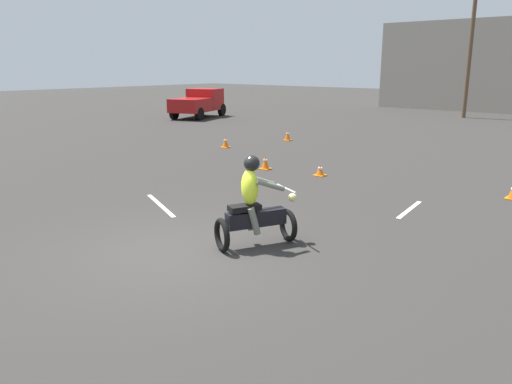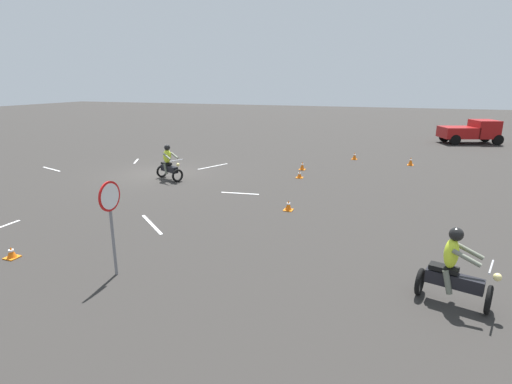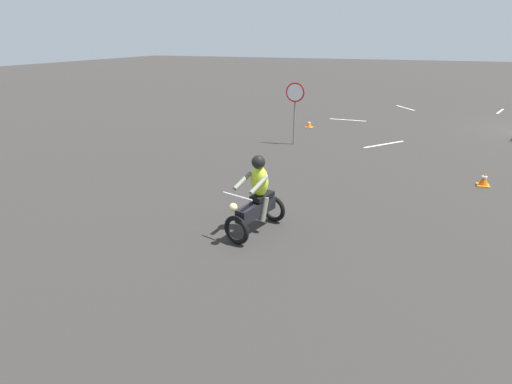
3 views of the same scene
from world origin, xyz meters
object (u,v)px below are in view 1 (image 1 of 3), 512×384
motorcycle_rider_foreground (254,207)px  traffic_cone_far_center (265,163)px  traffic_cone_near_left (288,135)px  traffic_cone_far_right (225,142)px  utility_pole_far (472,30)px  pickup_truck (199,102)px  traffic_cone_mid_left (320,170)px

motorcycle_rider_foreground → traffic_cone_far_center: size_ratio=3.77×
traffic_cone_near_left → traffic_cone_far_center: (3.17, -5.36, -0.01)m
traffic_cone_far_right → utility_pole_far: bearing=80.2°
pickup_truck → utility_pole_far: utility_pole_far is taller
pickup_truck → traffic_cone_far_right: bearing=-57.3°
traffic_cone_near_left → motorcycle_rider_foreground: bearing=-55.6°
traffic_cone_near_left → utility_pole_far: size_ratio=0.04×
traffic_cone_mid_left → utility_pole_far: (-2.59, 20.00, 5.02)m
motorcycle_rider_foreground → utility_pole_far: size_ratio=0.16×
motorcycle_rider_foreground → traffic_cone_near_left: size_ratio=3.58×
pickup_truck → traffic_cone_far_right: pickup_truck is taller
traffic_cone_far_center → utility_pole_far: 20.92m
traffic_cone_near_left → traffic_cone_far_right: traffic_cone_near_left is taller
pickup_truck → traffic_cone_mid_left: (15.18, -9.37, -0.77)m
motorcycle_rider_foreground → traffic_cone_near_left: 13.06m
motorcycle_rider_foreground → traffic_cone_far_right: bearing=161.6°
traffic_cone_far_right → traffic_cone_near_left: bearing=77.0°
traffic_cone_near_left → traffic_cone_far_center: size_ratio=1.05×
traffic_cone_far_center → utility_pole_far: (-0.76, 20.30, 4.97)m
traffic_cone_mid_left → traffic_cone_near_left: bearing=134.7°
traffic_cone_mid_left → traffic_cone_far_right: bearing=161.2°
motorcycle_rider_foreground → traffic_cone_near_left: (-7.38, 10.77, -0.50)m
pickup_truck → traffic_cone_near_left: size_ratio=9.78×
motorcycle_rider_foreground → utility_pole_far: (-4.96, 25.71, 4.46)m
motorcycle_rider_foreground → traffic_cone_near_left: bearing=149.4°
traffic_cone_mid_left → utility_pole_far: bearing=97.4°
traffic_cone_far_right → utility_pole_far: size_ratio=0.04×
motorcycle_rider_foreground → pickup_truck: pickup_truck is taller
traffic_cone_far_center → motorcycle_rider_foreground: bearing=-52.2°
traffic_cone_near_left → traffic_cone_far_center: bearing=-59.4°
motorcycle_rider_foreground → pickup_truck: size_ratio=0.37×
traffic_cone_mid_left → traffic_cone_far_right: (-5.72, 1.94, 0.05)m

